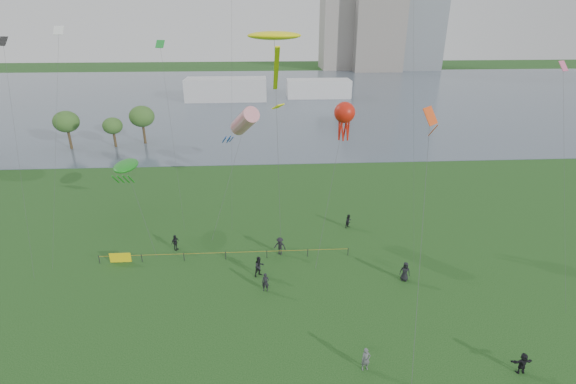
{
  "coord_description": "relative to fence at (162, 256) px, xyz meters",
  "views": [
    {
      "loc": [
        -1.95,
        -22.62,
        21.91
      ],
      "look_at": [
        0.0,
        10.0,
        8.0
      ],
      "focal_mm": 26.0,
      "sensor_mm": 36.0,
      "label": 1
    }
  ],
  "objects": [
    {
      "name": "lake",
      "position": [
        12.04,
        87.57,
        -0.53
      ],
      "size": [
        400.0,
        120.0,
        0.08
      ],
      "primitive_type": "cube",
      "color": "#4F5D6D",
      "rests_on": "ground_plane"
    },
    {
      "name": "kite_windsock",
      "position": [
        8.1,
        8.41,
        11.03
      ],
      "size": [
        5.57,
        7.12,
        13.48
      ],
      "rotation": [
        0.0,
        0.0,
        -0.2
      ],
      "color": "#3F3F42"
    },
    {
      "name": "spectator_b",
      "position": [
        11.42,
        0.62,
        0.38
      ],
      "size": [
        1.37,
        1.06,
        1.86
      ],
      "primitive_type": "imported",
      "rotation": [
        0.0,
        0.0,
        -0.35
      ],
      "color": "black",
      "rests_on": "ground_plane"
    },
    {
      "name": "building_mid",
      "position": [
        58.04,
        149.57,
        18.45
      ],
      "size": [
        20.0,
        20.0,
        38.0
      ],
      "primitive_type": "cube",
      "color": "gray",
      "rests_on": "ground_plane"
    },
    {
      "name": "fence",
      "position": [
        0.0,
        0.0,
        0.0
      ],
      "size": [
        24.07,
        0.07,
        1.05
      ],
      "color": "black",
      "rests_on": "ground_plane"
    },
    {
      "name": "spectator_e",
      "position": [
        26.75,
        -15.2,
        0.24
      ],
      "size": [
        1.47,
        0.49,
        1.58
      ],
      "primitive_type": "imported",
      "rotation": [
        0.0,
        0.0,
        3.16
      ],
      "color": "black",
      "rests_on": "ground_plane"
    },
    {
      "name": "kite_creature",
      "position": [
        -5.24,
        9.51,
        5.96
      ],
      "size": [
        5.83,
        11.04,
        6.98
      ],
      "rotation": [
        0.0,
        0.0,
        0.39
      ],
      "color": "#3F3F42"
    },
    {
      "name": "kite_flyer",
      "position": [
        16.5,
        -14.32,
        0.31
      ],
      "size": [
        0.68,
        0.5,
        1.72
      ],
      "primitive_type": "imported",
      "rotation": [
        0.0,
        0.0,
        0.15
      ],
      "color": "#565A5E",
      "rests_on": "ground_plane"
    },
    {
      "name": "kite_octopus",
      "position": [
        18.5,
        7.39,
        11.98
      ],
      "size": [
        4.97,
        10.64,
        13.72
      ],
      "rotation": [
        0.0,
        0.0,
        0.28
      ],
      "color": "#3F3F42"
    },
    {
      "name": "pavilion_right",
      "position": [
        26.04,
        85.57,
        1.95
      ],
      "size": [
        18.0,
        7.0,
        5.0
      ],
      "primitive_type": "cube",
      "color": "silver",
      "rests_on": "ground_plane"
    },
    {
      "name": "spectator_c",
      "position": [
        0.94,
        2.09,
        0.29
      ],
      "size": [
        0.89,
        1.04,
        1.68
      ],
      "primitive_type": "imported",
      "rotation": [
        0.0,
        0.0,
        0.97
      ],
      "color": "black",
      "rests_on": "ground_plane"
    },
    {
      "name": "building_low",
      "position": [
        44.04,
        155.57,
        13.45
      ],
      "size": [
        16.0,
        18.0,
        28.0
      ],
      "primitive_type": "cube",
      "color": "gray",
      "rests_on": "ground_plane"
    },
    {
      "name": "pavilion_left",
      "position": [
        0.04,
        82.57,
        2.45
      ],
      "size": [
        22.0,
        8.0,
        6.0
      ],
      "primitive_type": "cube",
      "color": "silver",
      "rests_on": "ground_plane"
    },
    {
      "name": "ground_plane",
      "position": [
        12.04,
        -12.43,
        -0.55
      ],
      "size": [
        400.0,
        400.0,
        0.0
      ],
      "primitive_type": "plane",
      "color": "#153A12"
    },
    {
      "name": "kite_delta",
      "position": [
        23.63,
        -2.48,
        13.03
      ],
      "size": [
        5.5,
        14.89,
        14.95
      ],
      "rotation": [
        0.0,
        0.0,
        -0.16
      ],
      "color": "#3F3F42"
    },
    {
      "name": "spectator_g",
      "position": [
        19.29,
        5.8,
        0.24
      ],
      "size": [
        0.98,
        0.95,
        1.59
      ],
      "primitive_type": "imported",
      "rotation": [
        0.0,
        0.0,
        0.67
      ],
      "color": "black",
      "rests_on": "ground_plane"
    },
    {
      "name": "spectator_f",
      "position": [
        9.94,
        -5.27,
        0.3
      ],
      "size": [
        0.65,
        0.45,
        1.71
      ],
      "primitive_type": "imported",
      "rotation": [
        0.0,
        0.0,
        -0.07
      ],
      "color": "black",
      "rests_on": "ground_plane"
    },
    {
      "name": "spectator_a",
      "position": [
        9.41,
        -2.97,
        0.42
      ],
      "size": [
        1.2,
        1.14,
        1.96
      ],
      "primitive_type": "imported",
      "rotation": [
        0.0,
        0.0,
        0.57
      ],
      "color": "black",
      "rests_on": "ground_plane"
    },
    {
      "name": "small_kites",
      "position": [
        7.18,
        6.18,
        22.09
      ],
      "size": [
        47.36,
        15.53,
        12.8
      ],
      "color": "white"
    },
    {
      "name": "kite_stingray",
      "position": [
        11.19,
        3.19,
        19.62
      ],
      "size": [
        4.68,
        9.94,
        20.64
      ],
      "rotation": [
        0.0,
        0.0,
        0.05
      ],
      "color": "#3F3F42"
    },
    {
      "name": "trees",
      "position": [
        -25.98,
        35.74,
        4.92
      ],
      "size": [
        29.64,
        14.39,
        8.7
      ],
      "color": "#3C2E1B",
      "rests_on": "ground_plane"
    },
    {
      "name": "spectator_d",
      "position": [
        22.34,
        -4.44,
        0.35
      ],
      "size": [
        1.04,
        0.86,
        1.82
      ],
      "primitive_type": "imported",
      "rotation": [
        0.0,
        0.0,
        -0.37
      ],
      "color": "black",
      "rests_on": "ground_plane"
    }
  ]
}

